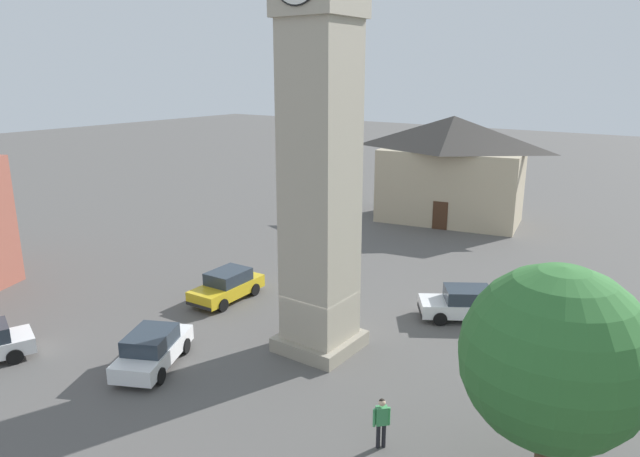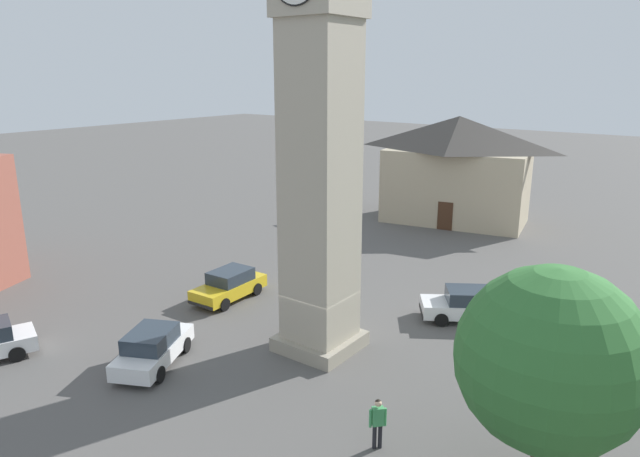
% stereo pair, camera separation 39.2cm
% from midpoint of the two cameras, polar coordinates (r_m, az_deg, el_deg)
% --- Properties ---
extents(ground_plane, '(200.00, 200.00, 0.00)m').
position_cam_midpoint_polar(ground_plane, '(24.80, -0.46, -11.77)').
color(ground_plane, '#565451').
extents(clock_tower, '(3.68, 3.68, 23.02)m').
position_cam_midpoint_polar(clock_tower, '(22.18, -0.54, 21.04)').
color(clock_tower, gray).
rests_on(clock_tower, ground).
extents(car_blue_kerb, '(3.32, 4.45, 1.53)m').
position_cam_midpoint_polar(car_blue_kerb, '(24.01, -16.78, -11.41)').
color(car_blue_kerb, white).
rests_on(car_blue_kerb, ground).
extents(car_silver_kerb, '(1.97, 4.21, 1.53)m').
position_cam_midpoint_polar(car_silver_kerb, '(29.76, -9.60, -5.62)').
color(car_silver_kerb, gold).
rests_on(car_silver_kerb, ground).
extents(car_white_side, '(4.38, 3.65, 1.53)m').
position_cam_midpoint_polar(car_white_side, '(27.96, 13.85, -7.27)').
color(car_white_side, white).
rests_on(car_white_side, ground).
extents(pedestrian, '(0.42, 0.43, 1.69)m').
position_cam_midpoint_polar(pedestrian, '(18.60, 5.52, -18.34)').
color(pedestrian, black).
rests_on(pedestrian, ground).
extents(tree, '(5.01, 5.01, 6.55)m').
position_cam_midpoint_polar(tree, '(16.57, 21.69, -11.84)').
color(tree, brown).
rests_on(tree, ground).
extents(building_corner_back, '(11.81, 7.75, 8.11)m').
position_cam_midpoint_polar(building_corner_back, '(45.18, 12.69, 5.86)').
color(building_corner_back, tan).
rests_on(building_corner_back, ground).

